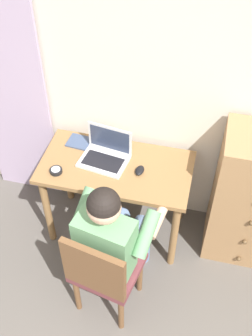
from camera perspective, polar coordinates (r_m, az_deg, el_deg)
The scene contains 9 objects.
wall_back at distance 2.92m, azimuth 10.05°, elevation 10.51°, with size 4.80×0.05×2.50m, color beige.
curtain_panel at distance 3.27m, azimuth -15.83°, elevation 11.43°, with size 0.58×0.03×2.29m, color #B29EBC.
desk at distance 3.12m, azimuth -1.35°, elevation -1.27°, with size 1.11×0.58×0.75m.
chair at distance 2.80m, azimuth -3.17°, elevation -13.84°, with size 0.49×0.47×0.88m.
person_seated at distance 2.74m, azimuth -1.64°, elevation -8.91°, with size 0.60×0.64×1.20m.
laptop at distance 3.05m, azimuth -2.78°, elevation 1.99°, with size 0.37×0.30×0.24m.
computer_mouse at distance 2.98m, azimuth 1.88°, elevation -0.33°, with size 0.06×0.10×0.03m, color black.
desk_clock at distance 3.01m, azimuth -9.53°, elevation -0.36°, with size 0.09×0.09×0.03m.
notebook_pad at distance 3.22m, azimuth -6.10°, elevation 3.50°, with size 0.21×0.15×0.01m, color #3D4C6B.
Camera 1 is at (0.07, -0.20, 2.91)m, focal length 44.69 mm.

